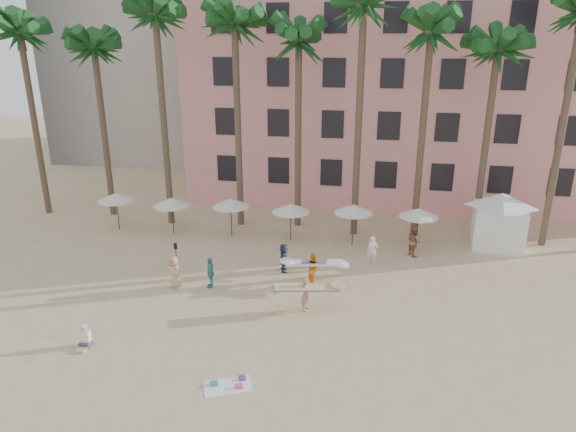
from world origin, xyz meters
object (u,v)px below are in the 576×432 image
Objects in this scene: carrier_yellow at (306,292)px; carrier_white at (314,268)px; cabana at (500,215)px; pink_hotel at (413,96)px.

carrier_white is (0.06, 2.78, -0.01)m from carrier_yellow.
cabana reaches higher than carrier_white.
carrier_yellow is at bearing -137.05° from cabana.
pink_hotel is at bearing 112.46° from cabana.
carrier_white is at bearing -106.42° from pink_hotel.
pink_hotel is at bearing 73.58° from carrier_white.
cabana is 13.08m from carrier_white.
pink_hotel is 21.51m from carrier_white.
carrier_yellow is at bearing -91.27° from carrier_white.
pink_hotel reaches higher than cabana.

